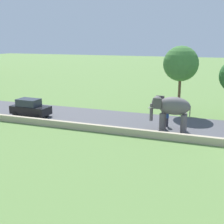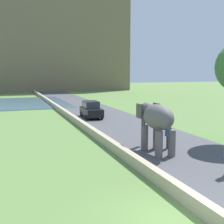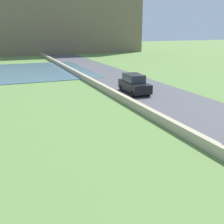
# 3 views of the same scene
# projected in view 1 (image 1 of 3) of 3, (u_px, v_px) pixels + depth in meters

# --- Properties ---
(road_surface) EXTENTS (7.00, 120.00, 0.06)m
(road_surface) POSITION_uv_depth(u_px,v_px,m) (52.00, 114.00, 31.13)
(road_surface) COLOR #4C4C51
(road_surface) RESTS_ON ground
(barrier_wall) EXTENTS (0.40, 110.00, 0.59)m
(barrier_wall) POSITION_uv_depth(u_px,v_px,m) (48.00, 123.00, 26.93)
(barrier_wall) COLOR tan
(barrier_wall) RESTS_ON ground
(elephant) EXTENTS (1.42, 3.47, 2.99)m
(elephant) POSITION_uv_depth(u_px,v_px,m) (171.00, 108.00, 24.93)
(elephant) COLOR #605B5B
(elephant) RESTS_ON ground
(person_beside_elephant) EXTENTS (0.36, 0.22, 1.63)m
(person_beside_elephant) POSITION_uv_depth(u_px,v_px,m) (167.00, 118.00, 26.41)
(person_beside_elephant) COLOR #33333D
(person_beside_elephant) RESTS_ON ground
(car_black) EXTENTS (1.93, 4.07, 1.80)m
(car_black) POSITION_uv_depth(u_px,v_px,m) (30.00, 108.00, 30.00)
(car_black) COLOR black
(car_black) RESTS_ON ground
(tree_near) EXTENTS (3.58, 3.58, 6.99)m
(tree_near) POSITION_uv_depth(u_px,v_px,m) (181.00, 64.00, 30.30)
(tree_near) COLOR brown
(tree_near) RESTS_ON ground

